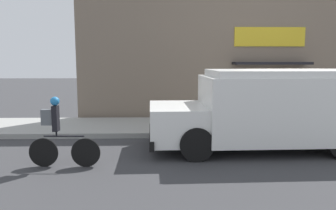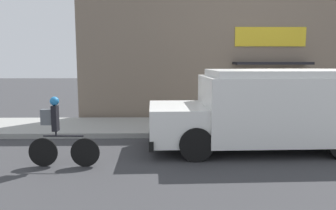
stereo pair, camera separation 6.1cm
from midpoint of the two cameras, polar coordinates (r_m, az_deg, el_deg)
ground_plane at (r=11.19m, az=19.35°, el=-5.40°), size 70.00×70.00×0.00m
sidewalk at (r=12.53m, az=17.03°, el=-3.52°), size 28.00×2.94×0.17m
storefront at (r=13.93m, az=15.36°, el=9.58°), size 14.53×0.96×5.94m
school_bus at (r=9.50m, az=17.47°, el=-0.53°), size 6.09×2.90×2.21m
cyclist at (r=8.00m, az=-18.35°, el=-4.74°), size 1.67×0.21×1.65m
trash_bin at (r=14.25m, az=25.30°, el=-0.68°), size 0.55×0.55×0.77m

